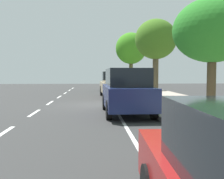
% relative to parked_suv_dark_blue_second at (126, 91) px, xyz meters
% --- Properties ---
extents(ground, '(66.55, 66.55, 0.00)m').
position_rel_parked_suv_dark_blue_second_xyz_m(ground, '(-1.09, 3.39, -1.03)').
color(ground, '#313131').
extents(sidewalk, '(4.36, 41.60, 0.16)m').
position_rel_parked_suv_dark_blue_second_xyz_m(sidewalk, '(3.37, 3.39, -0.94)').
color(sidewalk, '#A39285').
rests_on(sidewalk, ground).
extents(curb_edge, '(0.16, 41.60, 0.16)m').
position_rel_parked_suv_dark_blue_second_xyz_m(curb_edge, '(1.11, 3.39, -0.94)').
color(curb_edge, gray).
rests_on(curb_edge, ground).
extents(lane_stripe_centre, '(0.14, 40.00, 0.01)m').
position_rel_parked_suv_dark_blue_second_xyz_m(lane_stripe_centre, '(-4.11, 2.59, -1.02)').
color(lane_stripe_centre, white).
rests_on(lane_stripe_centre, ground).
extents(lane_stripe_bike_edge, '(0.12, 41.60, 0.01)m').
position_rel_parked_suv_dark_blue_second_xyz_m(lane_stripe_bike_edge, '(-0.36, 3.39, -1.02)').
color(lane_stripe_bike_edge, white).
rests_on(lane_stripe_bike_edge, ground).
extents(parked_suv_dark_blue_second, '(2.02, 4.73, 1.99)m').
position_rel_parked_suv_dark_blue_second_xyz_m(parked_suv_dark_blue_second, '(0.00, 0.00, 0.00)').
color(parked_suv_dark_blue_second, navy).
rests_on(parked_suv_dark_blue_second, ground).
extents(parked_pickup_tan_mid, '(2.16, 5.36, 1.95)m').
position_rel_parked_suv_dark_blue_second_xyz_m(parked_pickup_tan_mid, '(0.12, 8.49, -0.13)').
color(parked_pickup_tan_mid, tan).
rests_on(parked_pickup_tan_mid, ground).
extents(parked_sedan_green_far, '(1.87, 4.42, 1.52)m').
position_rel_parked_suv_dark_blue_second_xyz_m(parked_sedan_green_far, '(0.18, 16.24, -0.27)').
color(parked_sedan_green_far, '#1E512D').
rests_on(parked_sedan_green_far, ground).
extents(bicycle_at_curb, '(1.60, 0.78, 0.76)m').
position_rel_parked_suv_dark_blue_second_xyz_m(bicycle_at_curb, '(0.64, 4.32, -0.65)').
color(bicycle_at_curb, black).
rests_on(bicycle_at_curb, ground).
extents(cyclist_with_backpack, '(0.50, 0.59, 1.60)m').
position_rel_parked_suv_dark_blue_second_xyz_m(cyclist_with_backpack, '(0.87, 3.86, -0.06)').
color(cyclist_with_backpack, '#C6B284').
rests_on(cyclist_with_backpack, ground).
extents(street_tree_near_cyclist, '(2.52, 2.52, 4.00)m').
position_rel_parked_suv_dark_blue_second_xyz_m(street_tree_near_cyclist, '(2.35, -3.25, 2.09)').
color(street_tree_near_cyclist, '#4B3E28').
rests_on(street_tree_near_cyclist, sidewalk).
extents(street_tree_mid_block, '(2.53, 2.53, 4.95)m').
position_rel_parked_suv_dark_blue_second_xyz_m(street_tree_mid_block, '(2.35, 4.57, 2.81)').
color(street_tree_mid_block, brown).
rests_on(street_tree_mid_block, sidewalk).
extents(street_tree_far_end, '(3.15, 3.15, 5.84)m').
position_rel_parked_suv_dark_blue_second_xyz_m(street_tree_far_end, '(2.35, 15.60, 3.33)').
color(street_tree_far_end, '#494925').
rests_on(street_tree_far_end, sidewalk).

